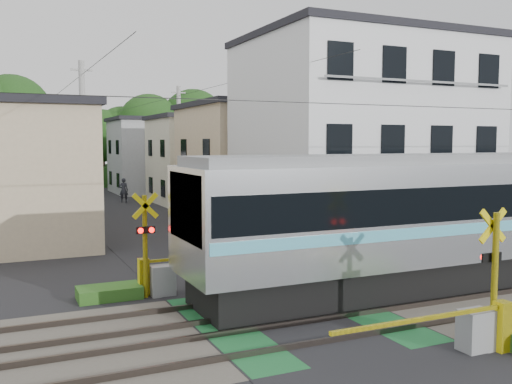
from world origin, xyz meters
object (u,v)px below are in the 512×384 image
crossing_signal_near (481,319)px  crossing_signal_far (159,272)px  apartment_block (360,139)px  pedestrian (124,190)px  commuter_train (479,214)px

crossing_signal_near → crossing_signal_far: same height
crossing_signal_near → apartment_block: bearing=65.8°
crossing_signal_far → apartment_block: apartment_block is taller
crossing_signal_near → pedestrian: 34.01m
crossing_signal_far → apartment_block: bearing=27.8°
crossing_signal_far → apartment_block: (11.09, 5.84, 3.94)m
crossing_signal_far → apartment_block: size_ratio=0.46×
commuter_train → crossing_signal_near: commuter_train is taller
commuter_train → pedestrian: bearing=101.0°
commuter_train → crossing_signal_far: bearing=166.2°
crossing_signal_near → crossing_signal_far: bearing=125.3°
pedestrian → crossing_signal_near: bearing=108.9°
crossing_signal_near → pedestrian: crossing_signal_near is taller
apartment_block → pedestrian: apartment_block is taller
commuter_train → apartment_block: 8.72m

